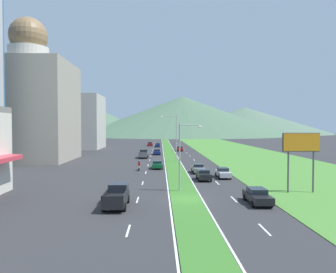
% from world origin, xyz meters
% --- Properties ---
extents(ground_plane, '(600.00, 600.00, 0.00)m').
position_xyz_m(ground_plane, '(0.00, 0.00, 0.00)').
color(ground_plane, '#2D2D30').
extents(grass_median, '(3.20, 240.00, 0.06)m').
position_xyz_m(grass_median, '(0.00, 60.00, 0.03)').
color(grass_median, '#387028').
rests_on(grass_median, ground_plane).
extents(grass_verge_right, '(24.00, 240.00, 0.06)m').
position_xyz_m(grass_verge_right, '(20.60, 60.00, 0.03)').
color(grass_verge_right, '#477F33').
rests_on(grass_verge_right, ground_plane).
extents(lane_dash_left_1, '(0.16, 2.80, 0.01)m').
position_xyz_m(lane_dash_left_1, '(-5.10, -10.05, 0.01)').
color(lane_dash_left_1, silver).
rests_on(lane_dash_left_1, ground_plane).
extents(lane_dash_left_2, '(0.16, 2.80, 0.01)m').
position_xyz_m(lane_dash_left_2, '(-5.10, -0.10, 0.01)').
color(lane_dash_left_2, silver).
rests_on(lane_dash_left_2, ground_plane).
extents(lane_dash_left_3, '(0.16, 2.80, 0.01)m').
position_xyz_m(lane_dash_left_3, '(-5.10, 9.85, 0.01)').
color(lane_dash_left_3, silver).
rests_on(lane_dash_left_3, ground_plane).
extents(lane_dash_left_4, '(0.16, 2.80, 0.01)m').
position_xyz_m(lane_dash_left_4, '(-5.10, 19.80, 0.01)').
color(lane_dash_left_4, silver).
rests_on(lane_dash_left_4, ground_plane).
extents(lane_dash_left_5, '(0.16, 2.80, 0.01)m').
position_xyz_m(lane_dash_left_5, '(-5.10, 29.75, 0.01)').
color(lane_dash_left_5, silver).
rests_on(lane_dash_left_5, ground_plane).
extents(lane_dash_left_6, '(0.16, 2.80, 0.01)m').
position_xyz_m(lane_dash_left_6, '(-5.10, 39.70, 0.01)').
color(lane_dash_left_6, silver).
rests_on(lane_dash_left_6, ground_plane).
extents(lane_dash_left_7, '(0.16, 2.80, 0.01)m').
position_xyz_m(lane_dash_left_7, '(-5.10, 49.65, 0.01)').
color(lane_dash_left_7, silver).
rests_on(lane_dash_left_7, ground_plane).
extents(lane_dash_left_8, '(0.16, 2.80, 0.01)m').
position_xyz_m(lane_dash_left_8, '(-5.10, 59.60, 0.01)').
color(lane_dash_left_8, silver).
rests_on(lane_dash_left_8, ground_plane).
extents(lane_dash_left_9, '(0.16, 2.80, 0.01)m').
position_xyz_m(lane_dash_left_9, '(-5.10, 69.55, 0.01)').
color(lane_dash_left_9, silver).
rests_on(lane_dash_left_9, ground_plane).
extents(lane_dash_left_10, '(0.16, 2.80, 0.01)m').
position_xyz_m(lane_dash_left_10, '(-5.10, 79.50, 0.01)').
color(lane_dash_left_10, silver).
rests_on(lane_dash_left_10, ground_plane).
extents(lane_dash_left_11, '(0.16, 2.80, 0.01)m').
position_xyz_m(lane_dash_left_11, '(-5.10, 89.45, 0.01)').
color(lane_dash_left_11, silver).
rests_on(lane_dash_left_11, ground_plane).
extents(lane_dash_left_12, '(0.16, 2.80, 0.01)m').
position_xyz_m(lane_dash_left_12, '(-5.10, 99.40, 0.01)').
color(lane_dash_left_12, silver).
rests_on(lane_dash_left_12, ground_plane).
extents(lane_dash_left_13, '(0.16, 2.80, 0.01)m').
position_xyz_m(lane_dash_left_13, '(-5.10, 109.35, 0.01)').
color(lane_dash_left_13, silver).
rests_on(lane_dash_left_13, ground_plane).
extents(lane_dash_left_14, '(0.16, 2.80, 0.01)m').
position_xyz_m(lane_dash_left_14, '(-5.10, 119.30, 0.01)').
color(lane_dash_left_14, silver).
rests_on(lane_dash_left_14, ground_plane).
extents(lane_dash_right_1, '(0.16, 2.80, 0.01)m').
position_xyz_m(lane_dash_right_1, '(5.10, -10.05, 0.01)').
color(lane_dash_right_1, silver).
rests_on(lane_dash_right_1, ground_plane).
extents(lane_dash_right_2, '(0.16, 2.80, 0.01)m').
position_xyz_m(lane_dash_right_2, '(5.10, -0.10, 0.01)').
color(lane_dash_right_2, silver).
rests_on(lane_dash_right_2, ground_plane).
extents(lane_dash_right_3, '(0.16, 2.80, 0.01)m').
position_xyz_m(lane_dash_right_3, '(5.10, 9.85, 0.01)').
color(lane_dash_right_3, silver).
rests_on(lane_dash_right_3, ground_plane).
extents(lane_dash_right_4, '(0.16, 2.80, 0.01)m').
position_xyz_m(lane_dash_right_4, '(5.10, 19.80, 0.01)').
color(lane_dash_right_4, silver).
rests_on(lane_dash_right_4, ground_plane).
extents(lane_dash_right_5, '(0.16, 2.80, 0.01)m').
position_xyz_m(lane_dash_right_5, '(5.10, 29.75, 0.01)').
color(lane_dash_right_5, silver).
rests_on(lane_dash_right_5, ground_plane).
extents(lane_dash_right_6, '(0.16, 2.80, 0.01)m').
position_xyz_m(lane_dash_right_6, '(5.10, 39.70, 0.01)').
color(lane_dash_right_6, silver).
rests_on(lane_dash_right_6, ground_plane).
extents(lane_dash_right_7, '(0.16, 2.80, 0.01)m').
position_xyz_m(lane_dash_right_7, '(5.10, 49.65, 0.01)').
color(lane_dash_right_7, silver).
rests_on(lane_dash_right_7, ground_plane).
extents(lane_dash_right_8, '(0.16, 2.80, 0.01)m').
position_xyz_m(lane_dash_right_8, '(5.10, 59.60, 0.01)').
color(lane_dash_right_8, silver).
rests_on(lane_dash_right_8, ground_plane).
extents(lane_dash_right_9, '(0.16, 2.80, 0.01)m').
position_xyz_m(lane_dash_right_9, '(5.10, 69.55, 0.01)').
color(lane_dash_right_9, silver).
rests_on(lane_dash_right_9, ground_plane).
extents(lane_dash_right_10, '(0.16, 2.80, 0.01)m').
position_xyz_m(lane_dash_right_10, '(5.10, 79.50, 0.01)').
color(lane_dash_right_10, silver).
rests_on(lane_dash_right_10, ground_plane).
extents(lane_dash_right_11, '(0.16, 2.80, 0.01)m').
position_xyz_m(lane_dash_right_11, '(5.10, 89.45, 0.01)').
color(lane_dash_right_11, silver).
rests_on(lane_dash_right_11, ground_plane).
extents(lane_dash_right_12, '(0.16, 2.80, 0.01)m').
position_xyz_m(lane_dash_right_12, '(5.10, 99.40, 0.01)').
color(lane_dash_right_12, silver).
rests_on(lane_dash_right_12, ground_plane).
extents(lane_dash_right_13, '(0.16, 2.80, 0.01)m').
position_xyz_m(lane_dash_right_13, '(5.10, 109.35, 0.01)').
color(lane_dash_right_13, silver).
rests_on(lane_dash_right_13, ground_plane).
extents(lane_dash_right_14, '(0.16, 2.80, 0.01)m').
position_xyz_m(lane_dash_right_14, '(5.10, 119.30, 0.01)').
color(lane_dash_right_14, silver).
rests_on(lane_dash_right_14, ground_plane).
extents(edge_line_median_left, '(0.16, 240.00, 0.01)m').
position_xyz_m(edge_line_median_left, '(-1.75, 60.00, 0.01)').
color(edge_line_median_left, silver).
rests_on(edge_line_median_left, ground_plane).
extents(edge_line_median_right, '(0.16, 240.00, 0.01)m').
position_xyz_m(edge_line_median_right, '(1.75, 60.00, 0.01)').
color(edge_line_median_right, silver).
rests_on(edge_line_median_right, ground_plane).
extents(domed_building, '(18.62, 18.62, 32.10)m').
position_xyz_m(domed_building, '(-32.24, 39.71, 12.58)').
color(domed_building, '#9E9384').
rests_on(domed_building, ground_plane).
extents(midrise_colored, '(17.27, 17.27, 18.44)m').
position_xyz_m(midrise_colored, '(-31.70, 78.69, 9.22)').
color(midrise_colored, '#B7B2A8').
rests_on(midrise_colored, ground_plane).
extents(hill_far_left, '(147.50, 147.50, 33.70)m').
position_xyz_m(hill_far_left, '(-81.57, 258.09, 16.85)').
color(hill_far_left, '#47664C').
rests_on(hill_far_left, ground_plane).
extents(hill_far_center, '(181.37, 181.37, 33.76)m').
position_xyz_m(hill_far_center, '(17.12, 247.37, 16.88)').
color(hill_far_center, '#47664C').
rests_on(hill_far_center, ground_plane).
extents(hill_far_right, '(170.65, 170.65, 27.49)m').
position_xyz_m(hill_far_right, '(85.53, 299.73, 13.75)').
color(hill_far_right, '#516B56').
rests_on(hill_far_right, ground_plane).
extents(street_lamp_near, '(2.76, 0.28, 8.06)m').
position_xyz_m(street_lamp_near, '(-0.09, 4.16, 4.69)').
color(street_lamp_near, '#99999E').
rests_on(street_lamp_near, ground_plane).
extents(street_lamp_mid, '(3.54, 0.47, 10.10)m').
position_xyz_m(street_lamp_mid, '(0.44, 35.78, 5.83)').
color(street_lamp_mid, '#99999E').
rests_on(street_lamp_mid, ground_plane).
extents(billboard_roadside, '(4.40, 0.28, 7.00)m').
position_xyz_m(billboard_roadside, '(13.61, 2.97, 5.36)').
color(billboard_roadside, '#4C4C51').
rests_on(billboard_roadside, ground_plane).
extents(car_0, '(1.96, 4.09, 1.46)m').
position_xyz_m(car_0, '(-3.22, 24.77, 0.75)').
color(car_0, '#0C5128').
rests_on(car_0, ground_plane).
extents(car_1, '(1.96, 4.22, 1.56)m').
position_xyz_m(car_1, '(-6.65, 92.34, 0.79)').
color(car_1, maroon).
rests_on(car_1, ground_plane).
extents(car_2, '(1.98, 4.16, 1.48)m').
position_xyz_m(car_2, '(3.60, 19.26, 0.76)').
color(car_2, slate).
rests_on(car_2, ground_plane).
extents(car_3, '(1.88, 4.47, 1.51)m').
position_xyz_m(car_3, '(6.74, 14.17, 0.77)').
color(car_3, '#B2B2B7').
rests_on(car_3, ground_plane).
extents(car_4, '(2.03, 4.68, 1.53)m').
position_xyz_m(car_4, '(7.02, -2.01, 0.78)').
color(car_4, black).
rests_on(car_4, ground_plane).
extents(car_5, '(1.90, 4.52, 1.50)m').
position_xyz_m(car_5, '(-3.63, 85.74, 0.77)').
color(car_5, navy).
rests_on(car_5, ground_plane).
extents(car_6, '(2.02, 4.75, 1.51)m').
position_xyz_m(car_6, '(-3.58, 53.86, 0.78)').
color(car_6, navy).
rests_on(car_6, ground_plane).
extents(car_7, '(1.92, 4.09, 1.52)m').
position_xyz_m(car_7, '(3.54, 12.03, 0.78)').
color(car_7, black).
rests_on(car_7, ground_plane).
extents(car_8, '(1.94, 4.66, 1.50)m').
position_xyz_m(car_8, '(3.39, 66.35, 0.77)').
color(car_8, maroon).
rests_on(car_8, ground_plane).
extents(pickup_truck_0, '(2.18, 5.40, 2.00)m').
position_xyz_m(pickup_truck_0, '(-6.78, 44.90, 0.98)').
color(pickup_truck_0, '#515459').
rests_on(pickup_truck_0, ground_plane).
extents(pickup_truck_1, '(2.18, 5.40, 2.00)m').
position_xyz_m(pickup_truck_1, '(-6.92, -2.68, 0.98)').
color(pickup_truck_1, black).
rests_on(pickup_truck_1, ground_plane).
extents(motorcycle_rider, '(0.36, 2.00, 1.80)m').
position_xyz_m(motorcycle_rider, '(-6.40, 22.51, 0.75)').
color(motorcycle_rider, black).
rests_on(motorcycle_rider, ground_plane).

